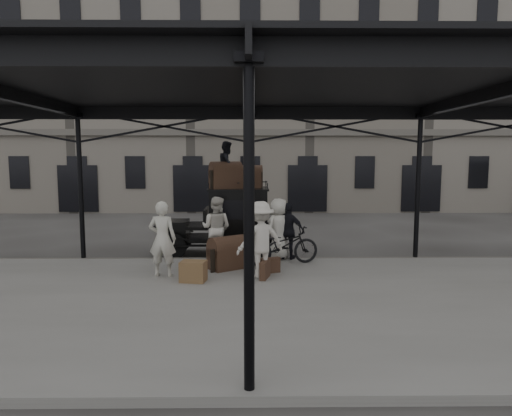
{
  "coord_description": "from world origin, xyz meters",
  "views": [
    {
      "loc": [
        0.02,
        -11.48,
        3.18
      ],
      "look_at": [
        0.17,
        1.6,
        1.7
      ],
      "focal_mm": 32.0,
      "sensor_mm": 36.0,
      "label": 1
    }
  ],
  "objects_px": {
    "porter_left": "(162,239)",
    "bicycle": "(283,245)",
    "porter_official": "(288,231)",
    "steamer_trunk_roof_near": "(226,177)",
    "steamer_trunk_platform": "(228,255)",
    "taxi": "(229,218)"
  },
  "relations": [
    {
      "from": "taxi",
      "to": "bicycle",
      "type": "distance_m",
      "value": 2.62
    },
    {
      "from": "porter_left",
      "to": "steamer_trunk_platform",
      "type": "height_order",
      "value": "porter_left"
    },
    {
      "from": "porter_official",
      "to": "steamer_trunk_roof_near",
      "type": "xyz_separation_m",
      "value": [
        -1.9,
        1.09,
        1.54
      ]
    },
    {
      "from": "porter_left",
      "to": "steamer_trunk_roof_near",
      "type": "height_order",
      "value": "steamer_trunk_roof_near"
    },
    {
      "from": "porter_official",
      "to": "bicycle",
      "type": "distance_m",
      "value": 0.76
    },
    {
      "from": "taxi",
      "to": "porter_official",
      "type": "distance_m",
      "value": 2.27
    },
    {
      "from": "taxi",
      "to": "porter_official",
      "type": "height_order",
      "value": "taxi"
    },
    {
      "from": "steamer_trunk_roof_near",
      "to": "porter_left",
      "type": "bearing_deg",
      "value": -137.6
    },
    {
      "from": "taxi",
      "to": "steamer_trunk_platform",
      "type": "distance_m",
      "value": 2.54
    },
    {
      "from": "porter_official",
      "to": "bicycle",
      "type": "height_order",
      "value": "porter_official"
    },
    {
      "from": "taxi",
      "to": "porter_left",
      "type": "height_order",
      "value": "taxi"
    },
    {
      "from": "porter_left",
      "to": "steamer_trunk_platform",
      "type": "bearing_deg",
      "value": -147.32
    },
    {
      "from": "taxi",
      "to": "steamer_trunk_roof_near",
      "type": "distance_m",
      "value": 1.35
    },
    {
      "from": "taxi",
      "to": "steamer_trunk_roof_near",
      "type": "xyz_separation_m",
      "value": [
        -0.08,
        -0.25,
        1.33
      ]
    },
    {
      "from": "steamer_trunk_roof_near",
      "to": "bicycle",
      "type": "bearing_deg",
      "value": -67.94
    },
    {
      "from": "bicycle",
      "to": "steamer_trunk_roof_near",
      "type": "distance_m",
      "value": 3.05
    },
    {
      "from": "porter_left",
      "to": "steamer_trunk_platform",
      "type": "xyz_separation_m",
      "value": [
        1.62,
        0.8,
        -0.59
      ]
    },
    {
      "from": "bicycle",
      "to": "porter_left",
      "type": "bearing_deg",
      "value": 95.95
    },
    {
      "from": "porter_left",
      "to": "bicycle",
      "type": "xyz_separation_m",
      "value": [
        3.13,
        1.24,
        -0.41
      ]
    },
    {
      "from": "porter_left",
      "to": "porter_official",
      "type": "relative_size",
      "value": 1.15
    },
    {
      "from": "taxi",
      "to": "porter_left",
      "type": "relative_size",
      "value": 1.9
    },
    {
      "from": "porter_left",
      "to": "bicycle",
      "type": "distance_m",
      "value": 3.4
    }
  ]
}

